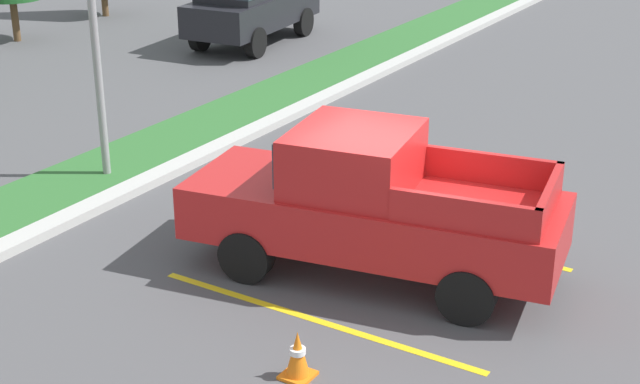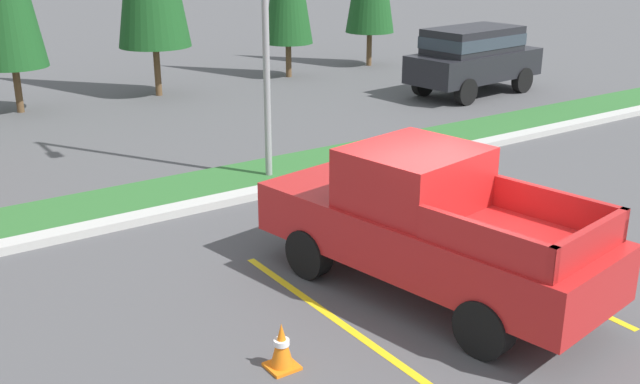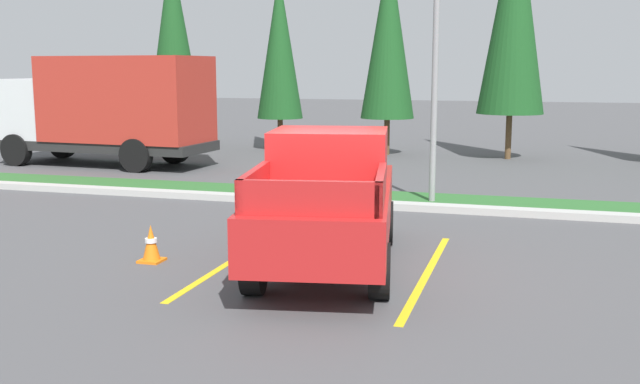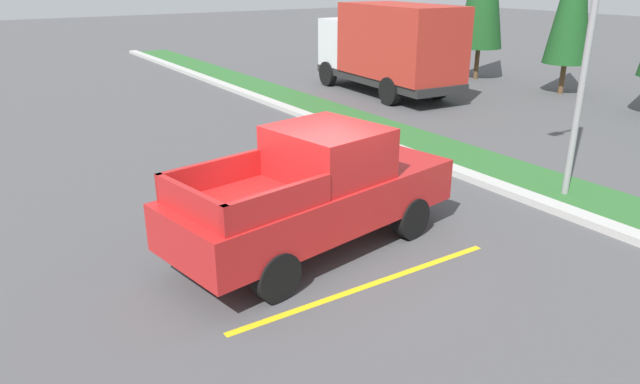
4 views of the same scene
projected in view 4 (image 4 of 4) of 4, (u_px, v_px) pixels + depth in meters
ground_plane at (318, 253)px, 9.88m from camera, size 120.00×120.00×0.00m
parking_line_near at (272, 218)px, 11.28m from camera, size 0.12×4.80×0.01m
parking_line_far at (369, 285)px, 8.86m from camera, size 0.12×4.80×0.01m
curb_strip at (513, 192)px, 12.41m from camera, size 56.00×0.40×0.15m
grass_median at (546, 184)px, 12.98m from camera, size 56.00×1.80×0.06m
pickup_truck_main at (317, 191)px, 9.73m from camera, size 2.78×5.47×2.10m
cargo_truck_distant at (389, 46)px, 22.07m from camera, size 6.93×2.84×3.40m
traffic_cone at (220, 191)px, 11.85m from camera, size 0.36×0.36×0.60m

